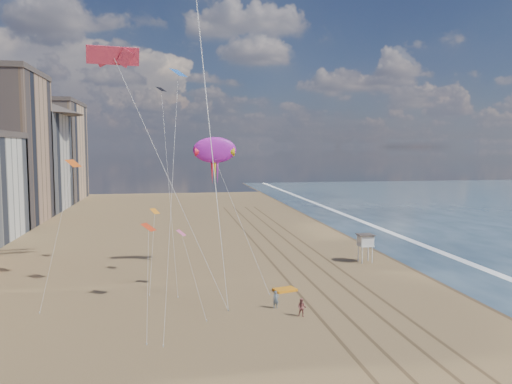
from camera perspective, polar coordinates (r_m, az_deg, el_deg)
ground at (r=35.16m, az=14.79°, el=-19.45°), size 260.00×260.00×0.00m
wet_sand at (r=77.67m, az=15.38°, el=-5.81°), size 260.00×260.00×0.00m
foam at (r=79.52m, az=18.14°, el=-5.63°), size 260.00×260.00×0.00m
tracks at (r=62.87m, az=5.49°, el=-8.23°), size 7.68×120.00×0.01m
lifeguard_stand at (r=64.68m, az=12.40°, el=-5.45°), size 1.98×1.98×3.58m
grounded_kite at (r=51.55m, az=3.32°, el=-11.09°), size 2.50×1.96×0.25m
show_kite at (r=59.74m, az=-4.75°, el=4.75°), size 4.81×6.75×18.54m
kite_flyer_a at (r=46.11m, az=2.28°, el=-12.18°), size 0.66×0.50×1.61m
kite_flyer_b at (r=44.08m, az=5.26°, el=-13.02°), size 0.98×0.90×1.61m
small_kites at (r=52.66m, az=-12.88°, el=4.00°), size 13.12×13.30×16.41m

